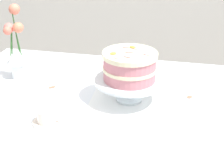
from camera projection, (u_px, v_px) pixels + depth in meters
The scene contains 10 objects.
dining_table at pixel (100, 120), 1.48m from camera, with size 1.40×1.00×0.74m.
linen_napkin at pixel (129, 100), 1.45m from camera, with size 0.32×0.32×0.00m, color white.
cake_stand at pixel (129, 83), 1.42m from camera, with size 0.29×0.29×0.10m.
layer_cake at pixel (130, 66), 1.38m from camera, with size 0.22×0.22×0.12m.
flower_vase at pixel (16, 50), 1.60m from camera, with size 0.10×0.11×0.35m.
teacup at pixel (47, 117), 1.28m from camera, with size 0.12×0.11×0.06m.
loose_petal_0 at pixel (52, 87), 1.56m from camera, with size 0.04×0.02×0.00m, color #E56B51.
loose_petal_1 at pixel (113, 80), 1.63m from camera, with size 0.04×0.02×0.00m, color yellow.
loose_petal_2 at pixel (100, 78), 1.65m from camera, with size 0.04×0.02×0.00m, color pink.
loose_petal_3 at pixel (190, 97), 1.47m from camera, with size 0.03×0.02×0.00m, color #E56B51.
Camera 1 is at (0.32, -1.24, 1.44)m, focal length 54.89 mm.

